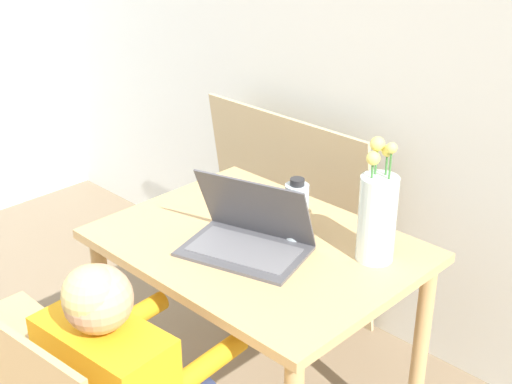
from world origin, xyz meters
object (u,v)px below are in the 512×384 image
Objects in this scene: laptop at (249,233)px; person_seated at (124,377)px; water_bottle at (296,211)px; flower_vase at (377,214)px.

person_seated is at bearing -99.85° from laptop.
laptop is at bearing -88.01° from person_seated.
laptop reaches higher than water_bottle.
person_seated is 2.58× the size of flower_vase.
person_seated is at bearing -108.33° from flower_vase.
flower_vase reaches higher than laptop.
laptop is 0.38m from flower_vase.
person_seated is 2.32× the size of laptop.
flower_vase is 0.25m from water_bottle.
flower_vase reaches higher than water_bottle.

